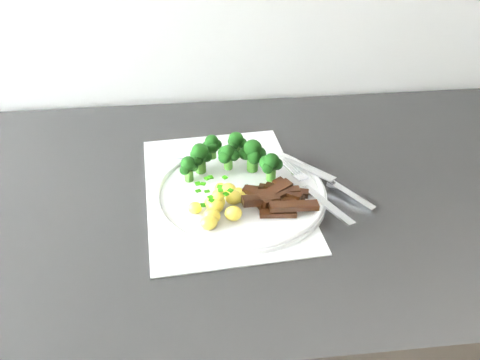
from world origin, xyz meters
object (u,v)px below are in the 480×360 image
beef_strips (277,196)px  fork (317,195)px  knife (338,188)px  broccoli (232,155)px  plate (240,193)px  recipe_paper (224,190)px  potatoes (221,203)px

beef_strips → fork: size_ratio=0.64×
knife → broccoli: bearing=159.1°
fork → beef_strips: bearing=179.1°
plate → knife: 0.14m
fork → plate: bearing=164.8°
recipe_paper → broccoli: broccoli is taller
beef_strips → knife: beef_strips is taller
broccoli → knife: broccoli is taller
beef_strips → knife: size_ratio=0.71×
recipe_paper → plate: 0.03m
beef_strips → broccoli: bearing=124.8°
fork → knife: 0.05m
knife → potatoes: bearing=-170.5°
broccoli → recipe_paper: bearing=-113.7°
broccoli → beef_strips: broccoli is taller
recipe_paper → fork: fork is taller
recipe_paper → plate: (0.02, -0.02, 0.01)m
broccoli → knife: size_ratio=1.04×
broccoli → fork: size_ratio=0.93×
potatoes → fork: (0.14, 0.01, -0.00)m
fork → knife: (0.04, 0.02, -0.01)m
recipe_paper → plate: bearing=-37.2°
beef_strips → fork: bearing=-0.9°
potatoes → beef_strips: size_ratio=0.90×
broccoli → knife: (0.15, -0.06, -0.03)m
potatoes → beef_strips: bearing=4.4°
fork → potatoes: bearing=-177.8°
potatoes → recipe_paper: bearing=81.0°
recipe_paper → broccoli: size_ratio=2.20×
potatoes → plate: bearing=48.2°
broccoli → plate: bearing=-82.8°
plate → beef_strips: bearing=-29.5°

